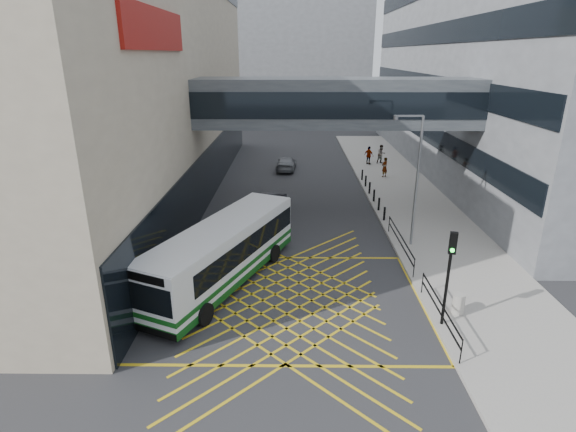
{
  "coord_description": "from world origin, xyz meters",
  "views": [
    {
      "loc": [
        0.22,
        -17.68,
        10.47
      ],
      "look_at": [
        0.0,
        4.0,
        2.6
      ],
      "focal_mm": 28.0,
      "sensor_mm": 36.0,
      "label": 1
    }
  ],
  "objects_px": {
    "bus": "(224,251)",
    "car_silver": "(286,163)",
    "street_lamp": "(415,174)",
    "car_white": "(213,275)",
    "pedestrian_c": "(369,155)",
    "pedestrian_a": "(385,167)",
    "traffic_light": "(450,266)",
    "car_dark": "(270,201)",
    "pedestrian_b": "(381,154)",
    "litter_bin": "(458,304)"
  },
  "relations": [
    {
      "from": "litter_bin",
      "to": "pedestrian_b",
      "type": "xyz_separation_m",
      "value": [
        1.82,
        27.44,
        0.48
      ]
    },
    {
      "from": "car_silver",
      "to": "pedestrian_b",
      "type": "height_order",
      "value": "pedestrian_b"
    },
    {
      "from": "bus",
      "to": "pedestrian_c",
      "type": "distance_m",
      "value": 26.34
    },
    {
      "from": "car_silver",
      "to": "pedestrian_c",
      "type": "height_order",
      "value": "pedestrian_c"
    },
    {
      "from": "bus",
      "to": "street_lamp",
      "type": "distance_m",
      "value": 11.12
    },
    {
      "from": "car_dark",
      "to": "pedestrian_c",
      "type": "height_order",
      "value": "pedestrian_c"
    },
    {
      "from": "car_white",
      "to": "car_silver",
      "type": "xyz_separation_m",
      "value": [
        3.13,
        22.99,
        -0.02
      ]
    },
    {
      "from": "pedestrian_a",
      "to": "pedestrian_b",
      "type": "xyz_separation_m",
      "value": [
        0.67,
        5.17,
        0.06
      ]
    },
    {
      "from": "car_silver",
      "to": "traffic_light",
      "type": "relative_size",
      "value": 1.04
    },
    {
      "from": "car_dark",
      "to": "street_lamp",
      "type": "xyz_separation_m",
      "value": [
        8.26,
        -6.45,
        3.69
      ]
    },
    {
      "from": "pedestrian_a",
      "to": "street_lamp",
      "type": "bearing_deg",
      "value": 45.03
    },
    {
      "from": "car_white",
      "to": "pedestrian_a",
      "type": "height_order",
      "value": "pedestrian_a"
    },
    {
      "from": "litter_bin",
      "to": "pedestrian_c",
      "type": "bearing_deg",
      "value": 88.89
    },
    {
      "from": "car_dark",
      "to": "pedestrian_c",
      "type": "relative_size",
      "value": 2.3
    },
    {
      "from": "car_dark",
      "to": "litter_bin",
      "type": "xyz_separation_m",
      "value": [
        8.6,
        -13.73,
        -0.04
      ]
    },
    {
      "from": "street_lamp",
      "to": "pedestrian_c",
      "type": "relative_size",
      "value": 4.15
    },
    {
      "from": "bus",
      "to": "car_white",
      "type": "height_order",
      "value": "bus"
    },
    {
      "from": "car_white",
      "to": "car_silver",
      "type": "relative_size",
      "value": 1.01
    },
    {
      "from": "pedestrian_b",
      "to": "car_silver",
      "type": "bearing_deg",
      "value": 170.27
    },
    {
      "from": "car_silver",
      "to": "pedestrian_a",
      "type": "height_order",
      "value": "pedestrian_a"
    },
    {
      "from": "street_lamp",
      "to": "litter_bin",
      "type": "bearing_deg",
      "value": -90.13
    },
    {
      "from": "bus",
      "to": "pedestrian_b",
      "type": "height_order",
      "value": "bus"
    },
    {
      "from": "bus",
      "to": "car_silver",
      "type": "distance_m",
      "value": 22.47
    },
    {
      "from": "car_dark",
      "to": "pedestrian_a",
      "type": "distance_m",
      "value": 12.96
    },
    {
      "from": "car_dark",
      "to": "litter_bin",
      "type": "relative_size",
      "value": 4.62
    },
    {
      "from": "car_silver",
      "to": "street_lamp",
      "type": "height_order",
      "value": "street_lamp"
    },
    {
      "from": "litter_bin",
      "to": "pedestrian_b",
      "type": "relative_size",
      "value": 0.48
    },
    {
      "from": "traffic_light",
      "to": "street_lamp",
      "type": "relative_size",
      "value": 0.56
    },
    {
      "from": "car_silver",
      "to": "litter_bin",
      "type": "xyz_separation_m",
      "value": [
        7.57,
        -25.29,
        -0.06
      ]
    },
    {
      "from": "bus",
      "to": "pedestrian_b",
      "type": "relative_size",
      "value": 5.79
    },
    {
      "from": "bus",
      "to": "pedestrian_a",
      "type": "distance_m",
      "value": 22.38
    },
    {
      "from": "bus",
      "to": "litter_bin",
      "type": "height_order",
      "value": "bus"
    },
    {
      "from": "pedestrian_c",
      "to": "pedestrian_b",
      "type": "bearing_deg",
      "value": -120.33
    },
    {
      "from": "car_dark",
      "to": "pedestrian_b",
      "type": "distance_m",
      "value": 17.22
    },
    {
      "from": "car_white",
      "to": "pedestrian_c",
      "type": "height_order",
      "value": "pedestrian_c"
    },
    {
      "from": "bus",
      "to": "street_lamp",
      "type": "xyz_separation_m",
      "value": [
        9.89,
        4.28,
        2.73
      ]
    },
    {
      "from": "car_silver",
      "to": "pedestrian_b",
      "type": "relative_size",
      "value": 2.29
    },
    {
      "from": "traffic_light",
      "to": "pedestrian_c",
      "type": "bearing_deg",
      "value": 102.37
    },
    {
      "from": "litter_bin",
      "to": "car_dark",
      "type": "bearing_deg",
      "value": 122.05
    },
    {
      "from": "car_dark",
      "to": "pedestrian_c",
      "type": "bearing_deg",
      "value": -106.59
    },
    {
      "from": "bus",
      "to": "pedestrian_c",
      "type": "bearing_deg",
      "value": 89.41
    },
    {
      "from": "traffic_light",
      "to": "pedestrian_b",
      "type": "bearing_deg",
      "value": 99.81
    },
    {
      "from": "traffic_light",
      "to": "pedestrian_c",
      "type": "relative_size",
      "value": 2.31
    },
    {
      "from": "car_silver",
      "to": "pedestrian_c",
      "type": "bearing_deg",
      "value": -163.15
    },
    {
      "from": "street_lamp",
      "to": "pedestrian_a",
      "type": "distance_m",
      "value": 15.41
    },
    {
      "from": "street_lamp",
      "to": "pedestrian_a",
      "type": "relative_size",
      "value": 4.23
    },
    {
      "from": "litter_bin",
      "to": "pedestrian_a",
      "type": "height_order",
      "value": "pedestrian_a"
    },
    {
      "from": "car_dark",
      "to": "pedestrian_b",
      "type": "xyz_separation_m",
      "value": [
        10.42,
        13.71,
        0.45
      ]
    },
    {
      "from": "car_dark",
      "to": "car_silver",
      "type": "relative_size",
      "value": 0.96
    },
    {
      "from": "car_white",
      "to": "traffic_light",
      "type": "bearing_deg",
      "value": 170.69
    }
  ]
}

